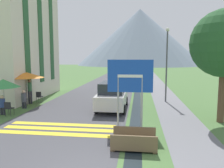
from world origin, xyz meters
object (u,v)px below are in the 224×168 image
road_sign (130,82)px  footbridge (134,142)px  parked_car_near (112,96)px  person_seated_far (24,98)px  person_standing_terrace (30,90)px  streetlamp (167,59)px  cafe_chair_far_left (39,96)px  person_seated_near (2,104)px  hotel_building (12,28)px  parked_car_far (127,78)px  cafe_chair_nearest (9,107)px  cafe_umbrella_middle_orange (27,75)px  cafe_umbrella_front_green (3,83)px  cafe_chair_middle (23,99)px

road_sign → footbridge: bearing=-83.4°
parked_car_near → person_seated_far: 6.00m
person_standing_terrace → streetlamp: bearing=12.0°
parked_car_near → person_seated_far: bearing=-174.4°
parked_car_near → cafe_chair_far_left: size_ratio=5.10×
person_seated_near → cafe_chair_far_left: bearing=81.5°
person_standing_terrace → streetlamp: (10.14, 2.15, 2.27)m
hotel_building → road_sign: (10.32, -7.28, -3.68)m
footbridge → parked_car_far: size_ratio=0.42×
parked_car_far → road_sign: bearing=-86.3°
hotel_building → footbridge: 15.40m
hotel_building → road_sign: bearing=-35.2°
hotel_building → person_standing_terrace: (2.69, -2.54, -4.88)m
cafe_chair_nearest → cafe_umbrella_middle_orange: (-0.44, 3.03, 1.67)m
parked_car_far → person_standing_terrace: bearing=-119.8°
road_sign → cafe_chair_far_left: road_sign is taller
footbridge → cafe_umbrella_front_green: cafe_umbrella_front_green is taller
person_seated_far → streetlamp: 10.78m
parked_car_far → person_seated_far: size_ratio=3.26×
cafe_chair_nearest → cafe_umbrella_front_green: size_ratio=0.39×
cafe_chair_middle → cafe_chair_far_left: 1.36m
cafe_chair_middle → cafe_umbrella_middle_orange: cafe_umbrella_middle_orange is taller
hotel_building → footbridge: bearing=-42.2°
cafe_chair_middle → streetlamp: (10.32, 2.85, 2.82)m
parked_car_near → person_seated_near: (-6.36, -2.33, -0.25)m
hotel_building → cafe_chair_far_left: size_ratio=12.95×
parked_car_far → streetlamp: 10.31m
parked_car_far → cafe_chair_nearest: 16.16m
cafe_chair_far_left → person_seated_near: bearing=-87.5°
cafe_chair_middle → person_seated_far: (0.51, -0.77, 0.18)m
cafe_umbrella_middle_orange → streetlamp: bearing=14.1°
footbridge → parked_car_near: size_ratio=0.39×
parked_car_far → person_standing_terrace: parked_car_far is taller
hotel_building → parked_car_near: (8.99, -3.43, -5.03)m
parked_car_near → cafe_umbrella_front_green: 6.75m
parked_car_near → cafe_umbrella_front_green: bearing=-160.1°
cafe_chair_nearest → person_seated_far: person_seated_far is taller
hotel_building → cafe_umbrella_middle_orange: 5.49m
road_sign → cafe_chair_far_left: (-7.14, 5.22, -1.75)m
cafe_chair_nearest → cafe_umbrella_front_green: cafe_umbrella_front_green is taller
cafe_umbrella_front_green → cafe_umbrella_middle_orange: bearing=90.2°
cafe_umbrella_middle_orange → person_seated_far: 1.87m
hotel_building → streetlamp: 13.10m
road_sign → cafe_umbrella_front_green: size_ratio=1.54×
footbridge → cafe_chair_far_left: 10.59m
cafe_chair_far_left → person_standing_terrace: size_ratio=0.47×
hotel_building → cafe_umbrella_middle_orange: bearing=-47.2°
person_seated_far → person_seated_near: bearing=-102.9°
footbridge → person_standing_terrace: bearing=138.2°
parked_car_far → cafe_chair_nearest: bearing=-112.3°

